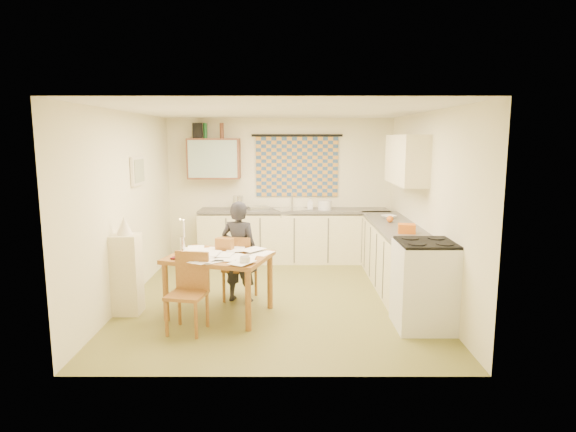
{
  "coord_description": "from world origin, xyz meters",
  "views": [
    {
      "loc": [
        0.14,
        -6.35,
        2.15
      ],
      "look_at": [
        0.14,
        0.2,
        1.09
      ],
      "focal_mm": 30.0,
      "sensor_mm": 36.0,
      "label": 1
    }
  ],
  "objects_px": {
    "counter_back": "(294,236)",
    "counter_right": "(397,259)",
    "person": "(239,252)",
    "chair_far": "(240,280)",
    "dining_table": "(220,285)",
    "stove": "(425,285)",
    "shelf_stand": "(127,274)"
  },
  "relations": [
    {
      "from": "counter_back",
      "to": "person",
      "type": "relative_size",
      "value": 2.45
    },
    {
      "from": "counter_right",
      "to": "dining_table",
      "type": "relative_size",
      "value": 2.16
    },
    {
      "from": "dining_table",
      "to": "shelf_stand",
      "type": "distance_m",
      "value": 1.15
    },
    {
      "from": "counter_back",
      "to": "person",
      "type": "bearing_deg",
      "value": -109.34
    },
    {
      "from": "stove",
      "to": "shelf_stand",
      "type": "height_order",
      "value": "stove"
    },
    {
      "from": "stove",
      "to": "shelf_stand",
      "type": "relative_size",
      "value": 1.01
    },
    {
      "from": "counter_right",
      "to": "chair_far",
      "type": "relative_size",
      "value": 3.33
    },
    {
      "from": "chair_far",
      "to": "shelf_stand",
      "type": "bearing_deg",
      "value": 33.74
    },
    {
      "from": "stove",
      "to": "counter_right",
      "type": "bearing_deg",
      "value": 90.0
    },
    {
      "from": "stove",
      "to": "chair_far",
      "type": "distance_m",
      "value": 2.42
    },
    {
      "from": "counter_right",
      "to": "person",
      "type": "height_order",
      "value": "person"
    },
    {
      "from": "stove",
      "to": "dining_table",
      "type": "xyz_separation_m",
      "value": [
        -2.4,
        0.41,
        -0.12
      ]
    },
    {
      "from": "counter_right",
      "to": "person",
      "type": "bearing_deg",
      "value": -167.62
    },
    {
      "from": "counter_back",
      "to": "chair_far",
      "type": "height_order",
      "value": "counter_back"
    },
    {
      "from": "counter_back",
      "to": "chair_far",
      "type": "xyz_separation_m",
      "value": [
        -0.75,
        -2.06,
        -0.18
      ]
    },
    {
      "from": "counter_back",
      "to": "person",
      "type": "xyz_separation_m",
      "value": [
        -0.75,
        -2.13,
        0.22
      ]
    },
    {
      "from": "dining_table",
      "to": "chair_far",
      "type": "xyz_separation_m",
      "value": [
        0.19,
        0.56,
        -0.1
      ]
    },
    {
      "from": "counter_right",
      "to": "person",
      "type": "relative_size",
      "value": 2.19
    },
    {
      "from": "person",
      "to": "dining_table",
      "type": "bearing_deg",
      "value": 83.97
    },
    {
      "from": "counter_back",
      "to": "counter_right",
      "type": "xyz_separation_m",
      "value": [
        1.45,
        -1.64,
        -0.0
      ]
    },
    {
      "from": "chair_far",
      "to": "person",
      "type": "relative_size",
      "value": 0.66
    },
    {
      "from": "person",
      "to": "shelf_stand",
      "type": "height_order",
      "value": "person"
    },
    {
      "from": "counter_back",
      "to": "shelf_stand",
      "type": "bearing_deg",
      "value": -128.89
    },
    {
      "from": "dining_table",
      "to": "chair_far",
      "type": "bearing_deg",
      "value": 87.8
    },
    {
      "from": "person",
      "to": "counter_back",
      "type": "bearing_deg",
      "value": -93.52
    },
    {
      "from": "counter_right",
      "to": "shelf_stand",
      "type": "relative_size",
      "value": 2.96
    },
    {
      "from": "stove",
      "to": "dining_table",
      "type": "height_order",
      "value": "stove"
    },
    {
      "from": "chair_far",
      "to": "person",
      "type": "xyz_separation_m",
      "value": [
        0.01,
        -0.07,
        0.4
      ]
    },
    {
      "from": "counter_back",
      "to": "stove",
      "type": "bearing_deg",
      "value": -64.35
    },
    {
      "from": "chair_far",
      "to": "shelf_stand",
      "type": "height_order",
      "value": "shelf_stand"
    },
    {
      "from": "counter_back",
      "to": "chair_far",
      "type": "distance_m",
      "value": 2.2
    },
    {
      "from": "counter_right",
      "to": "counter_back",
      "type": "bearing_deg",
      "value": 131.49
    }
  ]
}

